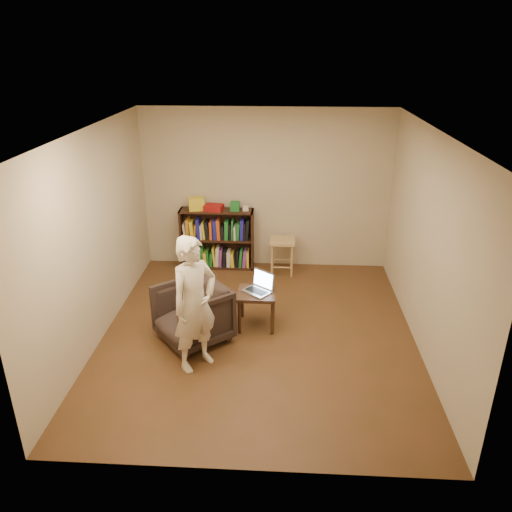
# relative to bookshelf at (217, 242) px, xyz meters

# --- Properties ---
(floor) EXTENTS (4.50, 4.50, 0.00)m
(floor) POSITION_rel_bookshelf_xyz_m (0.80, -2.09, -0.44)
(floor) COLOR #473116
(floor) RESTS_ON ground
(ceiling) EXTENTS (4.50, 4.50, 0.00)m
(ceiling) POSITION_rel_bookshelf_xyz_m (0.80, -2.09, 2.16)
(ceiling) COLOR white
(ceiling) RESTS_ON wall_back
(wall_back) EXTENTS (4.00, 0.00, 4.00)m
(wall_back) POSITION_rel_bookshelf_xyz_m (0.80, 0.16, 0.86)
(wall_back) COLOR #C7B096
(wall_back) RESTS_ON floor
(wall_left) EXTENTS (0.00, 4.50, 4.50)m
(wall_left) POSITION_rel_bookshelf_xyz_m (-1.20, -2.09, 0.86)
(wall_left) COLOR #C7B096
(wall_left) RESTS_ON floor
(wall_right) EXTENTS (0.00, 4.50, 4.50)m
(wall_right) POSITION_rel_bookshelf_xyz_m (2.80, -2.09, 0.86)
(wall_right) COLOR #C7B096
(wall_right) RESTS_ON floor
(bookshelf) EXTENTS (1.20, 0.30, 1.00)m
(bookshelf) POSITION_rel_bookshelf_xyz_m (0.00, 0.00, 0.00)
(bookshelf) COLOR black
(bookshelf) RESTS_ON floor
(box_yellow) EXTENTS (0.28, 0.23, 0.20)m
(box_yellow) POSITION_rel_bookshelf_xyz_m (-0.32, -0.02, 0.66)
(box_yellow) COLOR yellow
(box_yellow) RESTS_ON bookshelf
(red_cloth) EXTENTS (0.32, 0.26, 0.10)m
(red_cloth) POSITION_rel_bookshelf_xyz_m (-0.04, -0.04, 0.61)
(red_cloth) COLOR maroon
(red_cloth) RESTS_ON bookshelf
(box_green) EXTENTS (0.14, 0.14, 0.14)m
(box_green) POSITION_rel_bookshelf_xyz_m (0.30, -0.02, 0.63)
(box_green) COLOR #1C6B29
(box_green) RESTS_ON bookshelf
(box_white) EXTENTS (0.10, 0.10, 0.07)m
(box_white) POSITION_rel_bookshelf_xyz_m (0.48, -0.01, 0.60)
(box_white) COLOR silver
(box_white) RESTS_ON bookshelf
(stool) EXTENTS (0.40, 0.40, 0.58)m
(stool) POSITION_rel_bookshelf_xyz_m (1.08, -0.19, 0.03)
(stool) COLOR tan
(stool) RESTS_ON floor
(armchair) EXTENTS (1.12, 1.12, 0.74)m
(armchair) POSITION_rel_bookshelf_xyz_m (-0.02, -2.27, -0.07)
(armchair) COLOR #302620
(armchair) RESTS_ON floor
(side_table) EXTENTS (0.49, 0.49, 0.50)m
(side_table) POSITION_rel_bookshelf_xyz_m (0.76, -1.88, -0.02)
(side_table) COLOR black
(side_table) RESTS_ON floor
(laptop) EXTENTS (0.44, 0.43, 0.26)m
(laptop) POSITION_rel_bookshelf_xyz_m (0.79, -1.84, 0.12)
(laptop) COLOR #B1B2B6
(laptop) RESTS_ON side_table
(person) EXTENTS (0.68, 0.69, 1.61)m
(person) POSITION_rel_bookshelf_xyz_m (0.12, -2.80, 0.37)
(person) COLOR beige
(person) RESTS_ON floor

